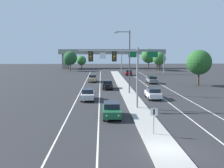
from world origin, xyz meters
name	(u,v)px	position (x,y,z in m)	size (l,w,h in m)	color
ground_plane	(165,151)	(0.00, 0.00, 0.00)	(260.00, 260.00, 0.00)	#28282B
median_island	(134,102)	(0.00, 18.00, 0.07)	(2.40, 110.00, 0.15)	#9E9B93
lane_stripe_oncoming_center	(100,94)	(-4.70, 25.00, 0.00)	(0.14, 100.00, 0.01)	silver
lane_stripe_receding_center	(157,94)	(4.70, 25.00, 0.00)	(0.14, 100.00, 0.01)	silver
edge_stripe_left	(79,94)	(-8.00, 25.00, 0.00)	(0.14, 100.00, 0.01)	silver
edge_stripe_right	(177,94)	(8.00, 25.00, 0.00)	(0.14, 100.00, 0.01)	silver
overhead_signal_mast	(119,65)	(-2.34, 13.81, 5.32)	(7.02, 0.44, 7.20)	gray
median_sign_post	(154,117)	(-0.14, 3.38, 1.59)	(0.60, 0.10, 2.20)	gray
street_lamp_median	(128,58)	(-0.11, 25.17, 5.79)	(2.58, 0.28, 10.00)	#4C4C51
car_oncoming_green	(111,110)	(-3.37, 9.75, 0.82)	(1.85, 4.48, 1.58)	#195633
car_oncoming_silver	(88,94)	(-6.35, 19.98, 0.82)	(1.86, 4.49, 1.58)	#B7B7BC
car_oncoming_black	(108,84)	(-3.26, 31.20, 0.82)	(1.90, 4.50, 1.58)	black
car_oncoming_tan	(93,78)	(-6.37, 42.80, 0.82)	(1.86, 4.48, 1.58)	tan
car_receding_white	(153,93)	(3.12, 20.56, 0.82)	(1.83, 4.47, 1.58)	silver
car_receding_grey	(152,80)	(6.48, 39.36, 0.82)	(1.85, 4.48, 1.58)	slate
car_receding_darkred	(128,72)	(3.35, 59.02, 0.82)	(1.88, 4.49, 1.58)	#5B0F14
highway_sign_gantry	(143,54)	(8.20, 63.31, 6.16)	(13.28, 0.42, 7.50)	gray
overpass_bridge	(112,54)	(0.00, 91.48, 5.78)	(42.40, 6.40, 7.65)	gray
tree_far_right_b	(149,56)	(13.24, 82.12, 5.18)	(5.48, 5.48, 7.93)	#4C3823
tree_far_right_c	(199,62)	(15.16, 35.25, 4.69)	(4.96, 4.96, 7.18)	#4C3823
tree_far_left_c	(68,61)	(-16.89, 84.62, 3.20)	(3.40, 3.40, 4.92)	#4C3823
tree_far_left_a	(81,60)	(-11.92, 84.72, 3.37)	(3.57, 3.57, 5.17)	#4C3823
tree_far_right_a	(159,59)	(16.03, 76.58, 4.29)	(4.54, 4.54, 6.57)	#4C3823
tree_far_left_b	(70,58)	(-15.16, 76.13, 4.50)	(4.77, 4.77, 6.90)	#4C3823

